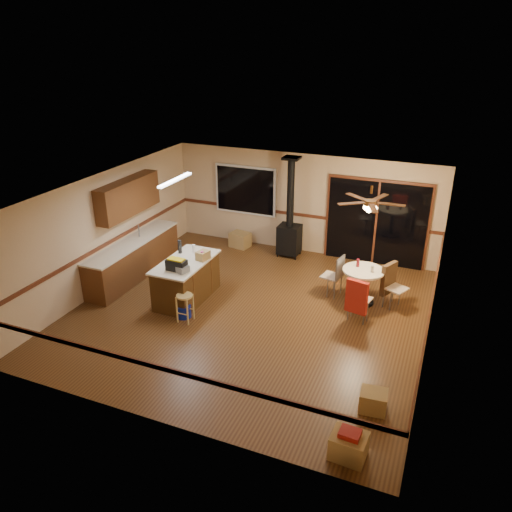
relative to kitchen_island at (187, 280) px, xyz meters
The scene contains 35 objects.
floor 1.57m from the kitchen_island, ahead, with size 7.00×7.00×0.00m, color #513116.
ceiling 2.62m from the kitchen_island, ahead, with size 7.00×7.00×0.00m, color silver.
wall_back 3.90m from the kitchen_island, 66.80° to the left, with size 7.00×7.00×0.00m, color tan.
wall_front 3.90m from the kitchen_island, 66.80° to the right, with size 7.00×7.00×0.00m, color tan.
wall_left 2.17m from the kitchen_island, behind, with size 7.00×7.00×0.00m, color tan.
wall_right 5.07m from the kitchen_island, ahead, with size 7.00×7.00×0.00m, color tan.
chair_rail 1.60m from the kitchen_island, ahead, with size 7.00×7.00×0.08m, color #572715, non-canonical shape.
window 3.61m from the kitchen_island, 91.66° to the left, with size 1.72×0.10×1.32m, color black.
sliding_door 4.88m from the kitchen_island, 45.42° to the left, with size 2.52×0.10×2.10m, color black.
lower_cabinets 1.77m from the kitchen_island, 163.61° to the left, with size 0.60×3.00×0.86m, color #5A3116.
countertop 1.82m from the kitchen_island, 163.61° to the left, with size 0.64×3.04×0.04m, color beige.
upper_cabinets 2.43m from the kitchen_island, 159.02° to the left, with size 0.35×2.00×0.80m, color #5A3116.
kitchen_island is the anchor object (origin of this frame).
wood_stove 3.33m from the kitchen_island, 66.91° to the left, with size 0.55×0.50×2.52m.
ceiling_fan 4.16m from the kitchen_island, 19.80° to the left, with size 0.24×0.24×0.55m.
fluorescent_strip 2.15m from the kitchen_island, 135.00° to the left, with size 0.10×1.20×0.04m, color white.
toolbox_grey 0.69m from the kitchen_island, 75.66° to the right, with size 0.41×0.23×0.13m, color slate.
toolbox_black 0.72m from the kitchen_island, 82.12° to the right, with size 0.42×0.22×0.23m, color black.
toolbox_yellow_lid 0.83m from the kitchen_island, 82.12° to the right, with size 0.34×0.18×0.03m, color gold.
box_on_island 0.66m from the kitchen_island, 36.67° to the left, with size 0.21×0.28×0.19m, color olive.
bottle_dark 0.76m from the kitchen_island, 133.56° to the left, with size 0.09×0.09×0.30m, color black.
bottle_pink 0.66m from the kitchen_island, 27.49° to the left, with size 0.07×0.07×0.21m, color #D84C8C.
bottle_white 0.71m from the kitchen_island, 95.37° to the left, with size 0.06×0.06×0.19m, color white.
bar_stool 0.94m from the kitchen_island, 62.68° to the right, with size 0.32×0.32×0.59m, color #D8BB72.
blue_bucket 0.84m from the kitchen_island, 66.13° to the right, with size 0.30×0.30×0.25m, color #0B1DA0.
dining_table 3.77m from the kitchen_island, 19.80° to the left, with size 0.88×0.88×0.78m.
glass_red 3.69m from the kitchen_island, 22.06° to the left, with size 0.07×0.07×0.18m, color #590C14.
glass_cream 3.94m from the kitchen_island, 18.22° to the left, with size 0.06×0.06×0.14m, color beige.
chair_left 3.25m from the kitchen_island, 24.69° to the left, with size 0.48×0.47×0.51m.
chair_near 3.63m from the kitchen_island, ahead, with size 0.51×0.54×0.70m.
chair_right 4.32m from the kitchen_island, 19.01° to the left, with size 0.60×0.58×0.70m.
box_under_window 3.11m from the kitchen_island, 92.17° to the left, with size 0.50×0.40×0.40m, color olive.
box_corner_a 5.26m from the kitchen_island, 35.92° to the right, with size 0.48×0.40×0.36m, color olive.
box_corner_b 4.85m from the kitchen_island, 24.67° to the right, with size 0.41×0.35×0.33m, color olive.
box_small_red 5.26m from the kitchen_island, 35.92° to the right, with size 0.28×0.23×0.08m, color maroon.
Camera 1 is at (3.54, -8.32, 5.32)m, focal length 35.00 mm.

